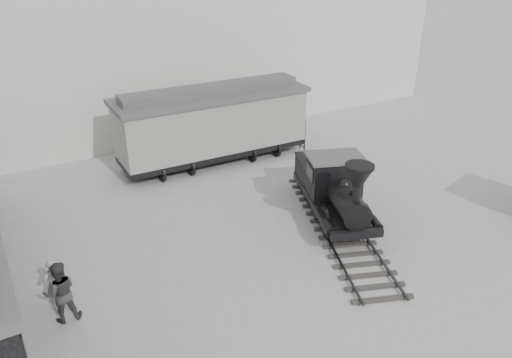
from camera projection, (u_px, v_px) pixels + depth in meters
ground at (346, 286)px, 14.96m from camera, size 90.00×90.00×0.00m
north_wall at (158, 27)px, 24.27m from camera, size 34.00×2.51×11.00m
locomotive at (336, 192)px, 18.09m from camera, size 4.77×8.67×3.03m
boxcar at (213, 123)px, 22.67m from camera, size 8.89×2.91×3.62m
visitor_a at (54, 284)px, 13.81m from camera, size 0.68×0.58×1.58m
visitor_b at (60, 292)px, 13.29m from camera, size 0.93×0.75×1.81m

